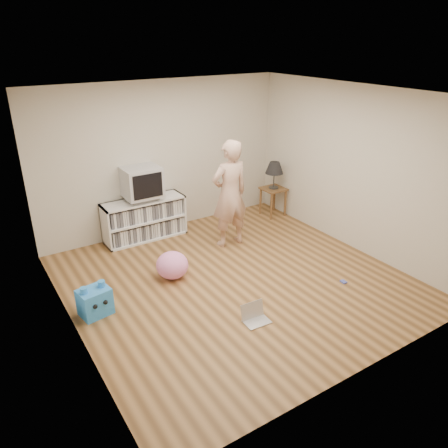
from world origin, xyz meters
name	(u,v)px	position (x,y,z in m)	size (l,w,h in m)	color
ground	(235,280)	(0.00, 0.00, 0.00)	(4.50, 4.50, 0.00)	brown
walls	(236,195)	(0.00, 0.00, 1.30)	(4.52, 4.52, 2.60)	beige
ceiling	(237,94)	(0.00, 0.00, 2.60)	(4.50, 4.50, 0.01)	white
media_unit	(144,219)	(-0.52, 2.04, 0.35)	(1.40, 0.45, 0.70)	white
dvd_deck	(143,198)	(-0.52, 2.02, 0.73)	(0.45, 0.35, 0.07)	gray
crt_tv	(142,182)	(-0.52, 2.02, 1.02)	(0.60, 0.53, 0.50)	#B0B0B5
side_table	(273,195)	(1.99, 1.65, 0.42)	(0.42, 0.42, 0.55)	brown
table_lamp	(274,168)	(1.99, 1.65, 0.94)	(0.34, 0.34, 0.52)	#333333
person	(230,194)	(0.58, 1.03, 0.89)	(0.65, 0.43, 1.78)	#CEA38D
laptop	(255,316)	(-0.33, -0.93, 0.06)	(0.33, 0.27, 0.22)	silver
playing_cards	(343,282)	(1.27, -0.89, 0.01)	(0.07, 0.09, 0.02)	#4A57C5
plush_blue	(95,301)	(-1.95, 0.26, 0.19)	(0.42, 0.37, 0.44)	#2D90FF
plush_pink	(172,265)	(-0.72, 0.56, 0.20)	(0.47, 0.47, 0.40)	#F081CA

